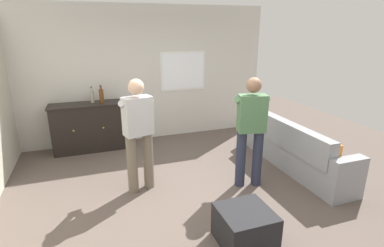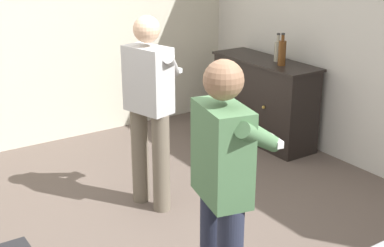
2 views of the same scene
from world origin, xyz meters
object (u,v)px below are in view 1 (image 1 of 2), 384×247
at_px(bottle_wine_green, 92,96).
at_px(bottle_liquor_amber, 101,96).
at_px(ottoman, 245,227).
at_px(person_standing_right, 251,127).
at_px(couch, 291,148).
at_px(person_standing_left, 138,130).
at_px(sideboard_cabinet, 89,127).

xyz_separation_m(bottle_wine_green, bottle_liquor_amber, (0.17, -0.09, 0.02)).
bearing_deg(ottoman, person_standing_right, 59.01).
distance_m(bottle_wine_green, ottoman, 3.89).
bearing_deg(couch, person_standing_left, 177.88).
relative_size(bottle_wine_green, person_standing_right, 0.19).
distance_m(bottle_wine_green, bottle_liquor_amber, 0.19).
bearing_deg(bottle_wine_green, person_standing_right, -47.50).
height_order(bottle_liquor_amber, ottoman, bottle_liquor_amber).
bearing_deg(person_standing_right, bottle_liquor_amber, 131.30).
bearing_deg(sideboard_cabinet, person_standing_left, -69.94).
bearing_deg(person_standing_left, bottle_liquor_amber, 101.89).
distance_m(bottle_liquor_amber, person_standing_right, 3.00).
xyz_separation_m(bottle_liquor_amber, person_standing_left, (0.39, -1.83, -0.16)).
height_order(couch, bottle_liquor_amber, bottle_liquor_amber).
relative_size(ottoman, person_standing_right, 0.34).
relative_size(sideboard_cabinet, bottle_liquor_amber, 3.99).
height_order(bottle_wine_green, bottle_liquor_amber, bottle_liquor_amber).
bearing_deg(bottle_wine_green, person_standing_left, -73.93).
bearing_deg(bottle_liquor_amber, person_standing_left, -78.11).
bearing_deg(ottoman, sideboard_cabinet, 114.42).
distance_m(sideboard_cabinet, bottle_liquor_amber, 0.68).
xyz_separation_m(ottoman, person_standing_right, (0.70, 1.17, 0.73)).
bearing_deg(bottle_liquor_amber, person_standing_right, -48.70).
bearing_deg(bottle_liquor_amber, couch, -32.81).
height_order(sideboard_cabinet, bottle_wine_green, bottle_wine_green).
height_order(sideboard_cabinet, ottoman, sideboard_cabinet).
distance_m(couch, bottle_liquor_amber, 3.64).
height_order(bottle_liquor_amber, person_standing_left, person_standing_left).
relative_size(couch, bottle_liquor_amber, 7.25).
relative_size(couch, person_standing_right, 1.50).
bearing_deg(ottoman, bottle_wine_green, 112.30).
distance_m(bottle_liquor_amber, person_standing_left, 1.88).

